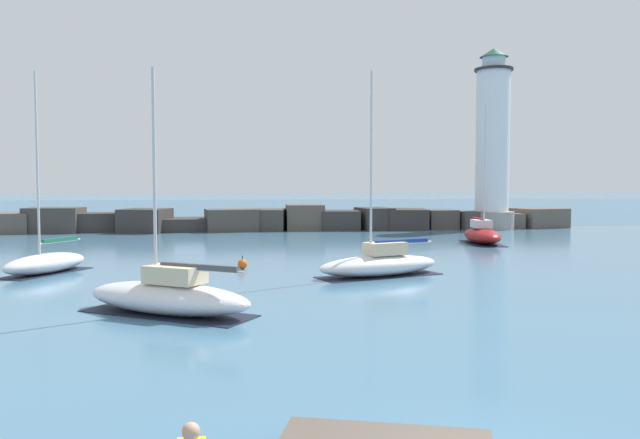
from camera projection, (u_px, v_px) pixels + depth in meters
The scene contains 8 objects.
open_sea_beyond at pixel (255, 207), 122.12m from camera, with size 400.00×116.00×0.01m.
breakwater_jetty at pixel (290, 220), 63.11m from camera, with size 57.98×6.58×2.57m.
lighthouse at pixel (492, 149), 64.47m from camera, with size 4.61×4.61×18.57m.
sailboat_moored_0 at pixel (46, 262), 32.87m from camera, with size 4.18×5.62×10.52m.
sailboat_moored_1 at pixel (380, 263), 31.98m from camera, with size 7.22×4.36×10.38m.
sailboat_moored_2 at pixel (168, 296), 22.67m from camera, with size 7.06×5.60×8.95m.
sailboat_moored_4 at pixel (482, 234), 49.09m from camera, with size 3.00×6.30×10.81m.
mooring_buoy_orange_near at pixel (242, 264), 34.53m from camera, with size 0.55×0.55×0.75m.
Camera 1 is at (-3.86, -8.90, 4.76)m, focal length 35.00 mm.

